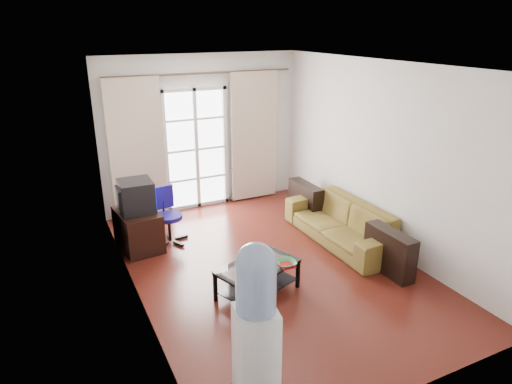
% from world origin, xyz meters
% --- Properties ---
extents(floor, '(5.20, 5.20, 0.00)m').
position_xyz_m(floor, '(0.00, 0.00, 0.00)').
color(floor, '#581E14').
rests_on(floor, ground).
extents(ceiling, '(5.20, 5.20, 0.00)m').
position_xyz_m(ceiling, '(0.00, 0.00, 2.70)').
color(ceiling, white).
rests_on(ceiling, wall_back).
extents(wall_back, '(3.60, 0.02, 2.70)m').
position_xyz_m(wall_back, '(0.00, 2.60, 1.35)').
color(wall_back, silver).
rests_on(wall_back, floor).
extents(wall_front, '(3.60, 0.02, 2.70)m').
position_xyz_m(wall_front, '(0.00, -2.60, 1.35)').
color(wall_front, silver).
rests_on(wall_front, floor).
extents(wall_left, '(0.02, 5.20, 2.70)m').
position_xyz_m(wall_left, '(-1.80, 0.00, 1.35)').
color(wall_left, silver).
rests_on(wall_left, floor).
extents(wall_right, '(0.02, 5.20, 2.70)m').
position_xyz_m(wall_right, '(1.80, 0.00, 1.35)').
color(wall_right, silver).
rests_on(wall_right, floor).
extents(french_door, '(1.16, 0.06, 2.15)m').
position_xyz_m(french_door, '(-0.15, 2.54, 1.07)').
color(french_door, white).
rests_on(french_door, wall_back).
extents(curtain_rod, '(3.30, 0.04, 0.04)m').
position_xyz_m(curtain_rod, '(0.00, 2.50, 2.38)').
color(curtain_rod, '#4C3F2D').
rests_on(curtain_rod, wall_back).
extents(curtain_left, '(0.90, 0.07, 2.35)m').
position_xyz_m(curtain_left, '(-1.20, 2.48, 1.20)').
color(curtain_left, beige).
rests_on(curtain_left, curtain_rod).
extents(curtain_right, '(0.90, 0.07, 2.35)m').
position_xyz_m(curtain_right, '(0.95, 2.48, 1.20)').
color(curtain_right, beige).
rests_on(curtain_right, curtain_rod).
extents(radiator, '(0.64, 0.12, 0.64)m').
position_xyz_m(radiator, '(0.80, 2.50, 0.33)').
color(radiator, gray).
rests_on(radiator, floor).
extents(sofa, '(2.09, 0.84, 0.61)m').
position_xyz_m(sofa, '(1.35, 0.21, 0.30)').
color(sofa, brown).
rests_on(sofa, floor).
extents(coffee_table, '(1.12, 0.86, 0.40)m').
position_xyz_m(coffee_table, '(-0.46, -0.56, 0.26)').
color(coffee_table, silver).
rests_on(coffee_table, floor).
extents(bowl, '(0.27, 0.27, 0.06)m').
position_xyz_m(bowl, '(-0.16, -0.72, 0.43)').
color(bowl, '#379953').
rests_on(bowl, coffee_table).
extents(book, '(0.21, 0.26, 0.02)m').
position_xyz_m(book, '(-0.24, -0.71, 0.41)').
color(book, '#AC151E').
rests_on(book, coffee_table).
extents(remote, '(0.17, 0.07, 0.02)m').
position_xyz_m(remote, '(-0.56, -0.43, 0.41)').
color(remote, black).
rests_on(remote, coffee_table).
extents(tv_stand, '(0.62, 0.85, 0.59)m').
position_xyz_m(tv_stand, '(-1.50, 1.34, 0.29)').
color(tv_stand, black).
rests_on(tv_stand, floor).
extents(crt_tv, '(0.52, 0.51, 0.46)m').
position_xyz_m(crt_tv, '(-1.50, 1.36, 0.82)').
color(crt_tv, black).
rests_on(crt_tv, tv_stand).
extents(task_chair, '(0.66, 0.66, 0.85)m').
position_xyz_m(task_chair, '(-1.04, 1.35, 0.25)').
color(task_chair, black).
rests_on(task_chair, floor).
extents(water_cooler, '(0.38, 0.38, 1.62)m').
position_xyz_m(water_cooler, '(-1.29, -2.20, 0.85)').
color(water_cooler, white).
rests_on(water_cooler, floor).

